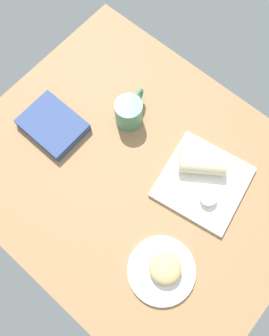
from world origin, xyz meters
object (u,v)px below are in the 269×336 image
(square_plate, at_px, (203,182))
(book_stack, at_px, (53,125))
(coffee_mug, at_px, (129,112))
(sauce_cup, at_px, (208,198))
(round_plate, at_px, (161,270))
(scone_pastry, at_px, (165,269))
(breakfast_wrap, at_px, (202,165))

(square_plate, height_order, book_stack, book_stack)
(book_stack, relative_size, coffee_mug, 1.43)
(sauce_cup, distance_m, coffee_mug, 0.38)
(round_plate, height_order, sauce_cup, sauce_cup)
(scone_pastry, relative_size, coffee_mug, 0.67)
(round_plate, bearing_deg, coffee_mug, -38.28)
(round_plate, relative_size, coffee_mug, 1.42)
(scone_pastry, distance_m, book_stack, 0.59)
(sauce_cup, xyz_separation_m, book_stack, (0.55, 0.14, -0.01))
(coffee_mug, bearing_deg, breakfast_wrap, -177.79)
(round_plate, bearing_deg, breakfast_wrap, -72.10)
(round_plate, relative_size, sauce_cup, 3.76)
(scone_pastry, xyz_separation_m, sauce_cup, (0.03, -0.25, -0.01))
(sauce_cup, height_order, coffee_mug, coffee_mug)
(square_plate, bearing_deg, scone_pastry, 104.62)
(round_plate, height_order, scone_pastry, scone_pastry)
(round_plate, distance_m, coffee_mug, 0.51)
(book_stack, bearing_deg, scone_pastry, 168.82)
(square_plate, relative_size, sauce_cup, 4.77)
(breakfast_wrap, bearing_deg, square_plate, 13.08)
(coffee_mug, bearing_deg, book_stack, 48.15)
(scone_pastry, bearing_deg, breakfast_wrap, -71.02)
(round_plate, bearing_deg, scone_pastry, -114.74)
(round_plate, distance_m, square_plate, 0.31)
(square_plate, distance_m, book_stack, 0.53)
(square_plate, distance_m, breakfast_wrap, 0.06)
(scone_pastry, bearing_deg, sauce_cup, -82.68)
(book_stack, xyz_separation_m, coffee_mug, (-0.17, -0.19, 0.03))
(round_plate, xyz_separation_m, coffee_mug, (0.40, -0.32, 0.04))
(breakfast_wrap, bearing_deg, scone_pastry, -16.24)
(sauce_cup, bearing_deg, coffee_mug, -8.82)
(scone_pastry, height_order, book_stack, scone_pastry)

